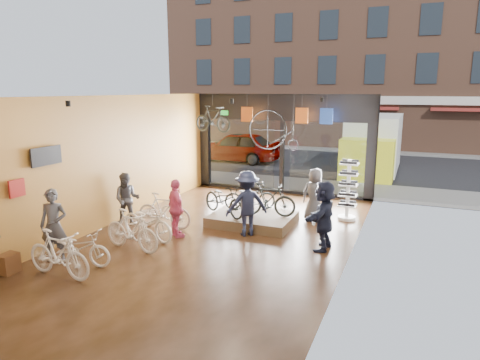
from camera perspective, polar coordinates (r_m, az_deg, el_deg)
The scene contains 35 objects.
ground_plane at distance 11.58m, azimuth -3.34°, elevation -8.14°, with size 7.00×12.00×0.04m, color black.
ceiling at distance 10.88m, azimuth -3.59°, elevation 11.22°, with size 7.00×12.00×0.04m, color black.
wall_left at distance 12.98m, azimuth -17.59°, elevation 2.29°, with size 0.04×12.00×3.80m, color #B56D31.
wall_right at distance 10.06m, azimuth 14.87°, elevation -0.24°, with size 0.04×12.00×3.80m, color beige.
wall_back at distance 6.41m, azimuth -27.97°, elevation -8.21°, with size 7.00×0.04×3.80m, color beige.
storefront at distance 16.60m, azimuth 5.66°, elevation 4.79°, with size 7.00×0.26×3.80m, color black, non-canonical shape.
exit_sign at distance 17.24m, azimuth -2.12°, elevation 8.95°, with size 0.35×0.06×0.18m, color #198C26.
street_road at distance 25.54m, azimuth 11.50°, elevation 2.79°, with size 30.00×18.00×0.02m, color black.
sidewalk_near at distance 18.05m, azimuth 6.66°, elevation -0.58°, with size 30.00×2.40×0.12m, color slate.
sidewalk_far at distance 29.42m, azimuth 13.03°, elevation 4.05°, with size 30.00×2.00×0.12m, color slate.
opposite_building at distance 31.78m, azimuth 14.45°, elevation 17.11°, with size 26.00×5.00×14.00m, color brown.
street_car at distance 23.86m, azimuth -0.50°, elevation 4.46°, with size 1.98×4.92×1.68m, color gray.
box_truck at distance 21.02m, azimuth 17.19°, elevation 4.36°, with size 2.32×6.95×2.74m, color silver, non-canonical shape.
floor_bike_1 at distance 10.03m, azimuth -23.06°, elevation -9.06°, with size 0.49×1.73×1.04m, color beige.
floor_bike_2 at distance 10.56m, azimuth -20.61°, elevation -8.42°, with size 0.56×1.59×0.84m, color beige.
floor_bike_3 at distance 11.07m, azimuth -14.25°, elevation -6.52°, with size 0.49×1.73×1.04m, color beige.
floor_bike_4 at distance 11.78m, azimuth -12.23°, elevation -5.45°, with size 0.64×1.85×0.97m, color beige.
floor_bike_5 at distance 12.62m, azimuth -10.09°, elevation -4.03°, with size 0.49×1.72×1.04m, color beige.
display_platform at distance 12.87m, azimuth 1.68°, elevation -5.24°, with size 2.40×1.80×0.30m, color #4C3921.
display_bike_left at distance 12.66m, azimuth -2.15°, elevation -2.61°, with size 0.63×1.80×0.95m, color black.
display_bike_mid at distance 12.58m, azimuth 3.73°, elevation -2.62°, with size 0.46×1.65×0.99m, color black.
display_bike_right at distance 13.28m, azimuth 1.32°, elevation -2.18°, with size 0.55×1.57×0.83m, color black.
customer_0 at distance 10.87m, azimuth -23.57°, elevation -5.58°, with size 0.63×0.42×1.74m, color #3F3F44.
customer_1 at distance 13.08m, azimuth -14.82°, elevation -2.48°, with size 0.76×0.59×1.57m, color #3F3F44.
customer_2 at distance 11.73m, azimuth -8.51°, elevation -3.76°, with size 0.94×0.39×1.61m, color #CC4C72.
customer_3 at distance 11.71m, azimuth 0.93°, elevation -3.16°, with size 1.17×0.67×1.80m, color #161C33.
customer_4 at distance 13.19m, azimuth 9.94°, elevation -1.97°, with size 0.80×0.52×1.64m, color #3F3F44.
customer_5 at distance 10.89m, azimuth 11.13°, elevation -4.65°, with size 1.64×0.52×1.77m, color #161C33.
sunglasses_rack at distance 13.54m, azimuth 14.21°, elevation -1.29°, with size 0.55×0.45×1.88m, color white, non-canonical shape.
wall_merch at distance 10.63m, azimuth -28.96°, elevation -4.05°, with size 0.40×2.40×2.60m, color navy, non-canonical shape.
penny_farthing at distance 15.31m, azimuth 4.76°, elevation 6.47°, with size 1.79×0.06×1.43m, color black, non-canonical shape.
hung_bike at distance 15.60m, azimuth -3.67°, elevation 8.15°, with size 0.45×1.58×0.95m, color black.
jersey_left at distance 16.13m, azimuth 0.93°, elevation 8.74°, with size 0.45×0.03×0.55m, color #CC5919.
jersey_mid at distance 15.48m, azimuth 8.22°, elevation 8.49°, with size 0.45×0.03×0.55m, color #CC5919.
jersey_right at distance 15.29m, azimuth 11.44°, elevation 8.33°, with size 0.45×0.03×0.55m, color #1E3F99.
Camera 1 is at (4.78, -9.77, 3.96)m, focal length 32.00 mm.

